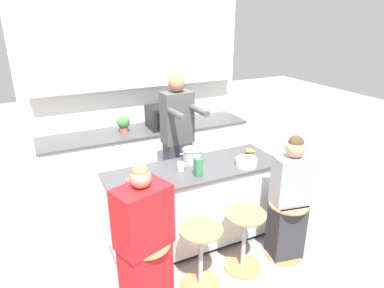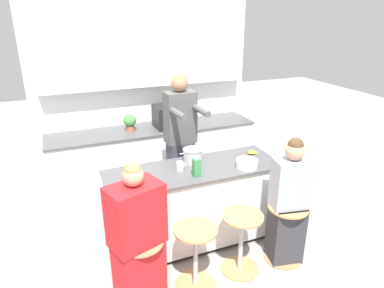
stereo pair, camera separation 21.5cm
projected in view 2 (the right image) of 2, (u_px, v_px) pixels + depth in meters
The scene contains 19 objects.
ground_plane at pixel (194, 240), 3.93m from camera, with size 16.00×16.00×0.00m, color gray.
wall_back at pixel (146, 79), 4.94m from camera, with size 3.20×0.22×2.70m.
back_counter at pixel (155, 156), 5.08m from camera, with size 2.97×0.64×0.89m.
kitchen_island at pixel (194, 205), 3.76m from camera, with size 1.88×0.66×0.92m.
bar_stool_leftmost at pixel (142, 266), 3.00m from camera, with size 0.40×0.40×0.64m.
bar_stool_center_left at pixel (196, 253), 3.16m from camera, with size 0.40×0.40×0.64m.
bar_stool_center_right at pixel (241, 239), 3.36m from camera, with size 0.40×0.40×0.64m.
bar_stool_rightmost at pixel (286, 229), 3.51m from camera, with size 0.40×0.40×0.64m.
person_cooking at pixel (181, 147), 4.14m from camera, with size 0.38×0.57×1.82m.
person_wrapped_blanket at pixel (138, 242), 2.87m from camera, with size 0.50×0.41×1.38m.
person_seated_near at pixel (288, 207), 3.43m from camera, with size 0.40×0.32×1.36m.
cooking_pot at pixel (193, 156), 3.71m from camera, with size 0.30×0.22×0.16m.
fruit_bowl at pixel (247, 163), 3.61m from camera, with size 0.23×0.23×0.08m.
coffee_cup_near at pixel (127, 182), 3.21m from camera, with size 0.11×0.08×0.09m.
coffee_cup_far at pixel (180, 166), 3.53m from camera, with size 0.10×0.07×0.09m.
banana_bunch at pixel (252, 153), 3.93m from camera, with size 0.15×0.11×0.05m.
juice_carton at pixel (197, 167), 3.39m from camera, with size 0.07×0.07×0.20m.
microwave at pixel (173, 116), 4.92m from camera, with size 0.52×0.38×0.31m.
potted_plant at pixel (130, 122), 4.75m from camera, with size 0.18×0.18×0.24m.
Camera 2 is at (-1.25, -3.00, 2.46)m, focal length 32.00 mm.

